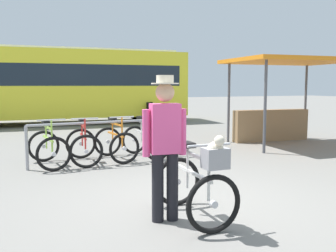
{
  "coord_description": "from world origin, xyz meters",
  "views": [
    {
      "loc": [
        -2.28,
        -4.52,
        1.61
      ],
      "look_at": [
        -0.16,
        0.61,
        1.0
      ],
      "focal_mm": 39.77,
      "sensor_mm": 36.0,
      "label": 1
    }
  ],
  "objects": [
    {
      "name": "person_with_featured_bike",
      "position": [
        -0.67,
        -0.53,
        0.95
      ],
      "size": [
        0.53,
        0.32,
        1.72
      ],
      "color": "black",
      "rests_on": "ground"
    },
    {
      "name": "ground_plane",
      "position": [
        0.0,
        0.0,
        0.0
      ],
      "size": [
        80.0,
        80.0,
        0.0
      ],
      "primitive_type": "plane",
      "color": "slate"
    },
    {
      "name": "racked_bike_white",
      "position": [
        0.4,
        3.28,
        0.37
      ],
      "size": [
        0.87,
        1.2,
        0.97
      ],
      "color": "black",
      "rests_on": "ground"
    },
    {
      "name": "racked_bike_lime",
      "position": [
        -1.7,
        3.12,
        0.37
      ],
      "size": [
        0.77,
        1.15,
        0.97
      ],
      "color": "black",
      "rests_on": "ground"
    },
    {
      "name": "racked_bike_red",
      "position": [
        -1.0,
        3.18,
        0.37
      ],
      "size": [
        0.73,
        1.15,
        0.98
      ],
      "color": "black",
      "rests_on": "ground"
    },
    {
      "name": "market_stall",
      "position": [
        4.54,
        3.83,
        1.39
      ],
      "size": [
        3.24,
        2.5,
        2.3
      ],
      "color": "#4C4C51",
      "rests_on": "ground"
    },
    {
      "name": "featured_bicycle",
      "position": [
        -0.32,
        -0.71,
        0.49
      ],
      "size": [
        0.68,
        1.21,
        1.09
      ],
      "color": "black",
      "rests_on": "ground"
    },
    {
      "name": "bike_rack_rail",
      "position": [
        -0.53,
        3.03,
        0.66
      ],
      "size": [
        3.2,
        0.3,
        0.88
      ],
      "color": "#99999E",
      "rests_on": "ground"
    },
    {
      "name": "bus_distant",
      "position": [
        -0.28,
        11.51,
        1.74
      ],
      "size": [
        10.11,
        3.73,
        3.08
      ],
      "color": "yellow",
      "rests_on": "ground"
    },
    {
      "name": "racked_bike_orange",
      "position": [
        -0.3,
        3.23,
        0.37
      ],
      "size": [
        0.77,
        1.16,
        0.97
      ],
      "color": "black",
      "rests_on": "ground"
    }
  ]
}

